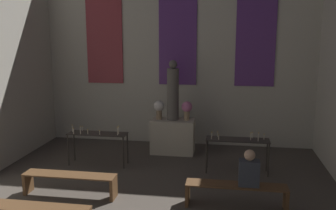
# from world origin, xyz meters

# --- Properties ---
(wall_back) EXTENTS (7.66, 0.16, 5.30)m
(wall_back) POSITION_xyz_m (0.00, 9.93, 2.68)
(wall_back) COLOR beige
(wall_back) RESTS_ON ground_plane
(altar) EXTENTS (1.12, 0.61, 0.89)m
(altar) POSITION_xyz_m (0.00, 8.97, 0.45)
(altar) COLOR #BCB29E
(altar) RESTS_ON ground_plane
(statue) EXTENTS (0.30, 0.30, 1.54)m
(statue) POSITION_xyz_m (0.00, 8.97, 1.61)
(statue) COLOR #5B5651
(statue) RESTS_ON altar
(flower_vase_left) EXTENTS (0.27, 0.27, 0.49)m
(flower_vase_left) POSITION_xyz_m (-0.36, 8.97, 1.20)
(flower_vase_left) COLOR #937A5B
(flower_vase_left) RESTS_ON altar
(flower_vase_right) EXTENTS (0.27, 0.27, 0.49)m
(flower_vase_right) POSITION_xyz_m (0.36, 8.97, 1.20)
(flower_vase_right) COLOR #937A5B
(flower_vase_right) RESTS_ON altar
(candle_rack_left) EXTENTS (1.41, 0.41, 0.97)m
(candle_rack_left) POSITION_xyz_m (-1.64, 7.80, 0.67)
(candle_rack_left) COLOR #332D28
(candle_rack_left) RESTS_ON ground_plane
(candle_rack_right) EXTENTS (1.41, 0.41, 0.98)m
(candle_rack_right) POSITION_xyz_m (1.63, 7.80, 0.67)
(candle_rack_right) COLOR #332D28
(candle_rack_right) RESTS_ON ground_plane
(pew_back_left) EXTENTS (1.81, 0.36, 0.44)m
(pew_back_left) POSITION_xyz_m (-1.58, 6.03, 0.32)
(pew_back_left) COLOR brown
(pew_back_left) RESTS_ON ground_plane
(pew_back_right) EXTENTS (1.81, 0.36, 0.44)m
(pew_back_right) POSITION_xyz_m (1.58, 6.03, 0.32)
(pew_back_right) COLOR brown
(pew_back_right) RESTS_ON ground_plane
(person_seated) EXTENTS (0.36, 0.24, 0.66)m
(person_seated) POSITION_xyz_m (1.80, 6.03, 0.72)
(person_seated) COLOR #383D47
(person_seated) RESTS_ON pew_back_right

